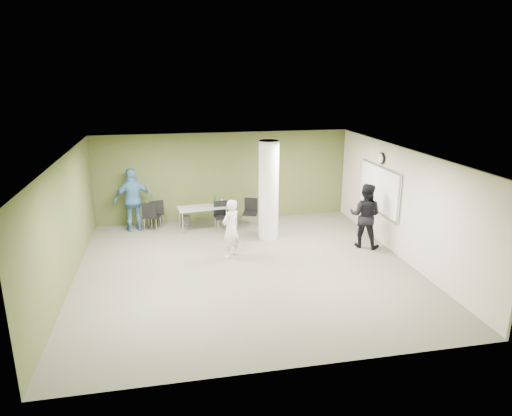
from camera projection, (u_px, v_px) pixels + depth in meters
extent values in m
plane|color=#535241|center=(246.00, 268.00, 11.07)|extent=(8.00, 8.00, 0.00)
plane|color=white|center=(246.00, 154.00, 10.28)|extent=(8.00, 8.00, 0.00)
cube|color=#4E5729|center=(224.00, 177.00, 14.44)|extent=(8.00, 2.80, 0.02)
cube|color=#4E5729|center=(65.00, 224.00, 9.92)|extent=(0.02, 8.00, 2.80)
cube|color=beige|center=(403.00, 204.00, 11.42)|extent=(0.02, 8.00, 2.80)
cylinder|color=silver|center=(269.00, 191.00, 12.74)|extent=(0.56, 0.56, 2.80)
cube|color=silver|center=(379.00, 189.00, 12.51)|extent=(0.04, 2.30, 1.30)
cube|color=white|center=(378.00, 189.00, 12.51)|extent=(0.02, 2.20, 1.20)
cylinder|color=black|center=(381.00, 158.00, 12.27)|extent=(0.05, 0.32, 0.32)
cylinder|color=white|center=(380.00, 158.00, 12.26)|extent=(0.02, 0.26, 0.26)
cube|color=gray|center=(203.00, 207.00, 13.67)|extent=(1.55, 0.84, 0.04)
cylinder|color=silver|center=(183.00, 223.00, 13.33)|extent=(0.04, 0.04, 0.66)
cylinder|color=silver|center=(226.00, 219.00, 13.75)|extent=(0.04, 0.04, 0.66)
cylinder|color=silver|center=(180.00, 218.00, 13.80)|extent=(0.04, 0.04, 0.66)
cylinder|color=silver|center=(222.00, 214.00, 14.22)|extent=(0.04, 0.04, 0.66)
cylinder|color=#194818|center=(215.00, 200.00, 13.94)|extent=(0.07, 0.07, 0.25)
cylinder|color=#B2B2B7|center=(222.00, 202.00, 13.86)|extent=(0.06, 0.06, 0.18)
cylinder|color=#4C4C4C|center=(186.00, 221.00, 14.09)|extent=(0.28, 0.28, 0.32)
cube|color=black|center=(156.00, 213.00, 13.97)|extent=(0.53, 0.53, 0.05)
cube|color=black|center=(157.00, 207.00, 13.73)|extent=(0.41, 0.14, 0.43)
cylinder|color=silver|center=(160.00, 218.00, 14.27)|extent=(0.02, 0.02, 0.41)
cylinder|color=silver|center=(149.00, 219.00, 14.12)|extent=(0.02, 0.02, 0.41)
cylinder|color=silver|center=(163.00, 221.00, 13.96)|extent=(0.02, 0.02, 0.41)
cylinder|color=silver|center=(152.00, 223.00, 13.81)|extent=(0.02, 0.02, 0.41)
cube|color=black|center=(152.00, 216.00, 13.65)|extent=(0.56, 0.56, 0.05)
cube|color=black|center=(149.00, 210.00, 13.38)|extent=(0.42, 0.17, 0.44)
cylinder|color=silver|center=(160.00, 222.00, 13.87)|extent=(0.02, 0.02, 0.42)
cylinder|color=silver|center=(149.00, 221.00, 13.91)|extent=(0.02, 0.02, 0.42)
cylinder|color=silver|center=(156.00, 226.00, 13.51)|extent=(0.02, 0.02, 0.42)
cylinder|color=silver|center=(144.00, 225.00, 13.56)|extent=(0.02, 0.02, 0.42)
cube|color=black|center=(222.00, 217.00, 13.60)|extent=(0.49, 0.49, 0.05)
cube|color=black|center=(220.00, 208.00, 13.72)|extent=(0.42, 0.09, 0.43)
cylinder|color=silver|center=(218.00, 227.00, 13.45)|extent=(0.02, 0.02, 0.41)
cylinder|color=silver|center=(230.00, 225.00, 13.56)|extent=(0.02, 0.02, 0.41)
cylinder|color=silver|center=(215.00, 223.00, 13.77)|extent=(0.02, 0.02, 0.41)
cylinder|color=silver|center=(227.00, 222.00, 13.89)|extent=(0.02, 0.02, 0.41)
cube|color=black|center=(250.00, 213.00, 13.99)|extent=(0.54, 0.54, 0.05)
cube|color=black|center=(251.00, 204.00, 14.11)|extent=(0.40, 0.16, 0.42)
cylinder|color=silver|center=(244.00, 222.00, 13.90)|extent=(0.02, 0.02, 0.40)
cylinder|color=silver|center=(255.00, 222.00, 13.86)|extent=(0.02, 0.02, 0.40)
cylinder|color=silver|center=(245.00, 218.00, 14.24)|extent=(0.02, 0.02, 0.40)
cylinder|color=silver|center=(257.00, 219.00, 14.20)|extent=(0.02, 0.02, 0.40)
imported|color=silver|center=(231.00, 229.00, 11.57)|extent=(0.66, 0.63, 1.52)
imported|color=black|center=(365.00, 216.00, 12.24)|extent=(1.08, 1.03, 1.76)
imported|color=teal|center=(133.00, 200.00, 13.48)|extent=(1.19, 0.70, 1.91)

